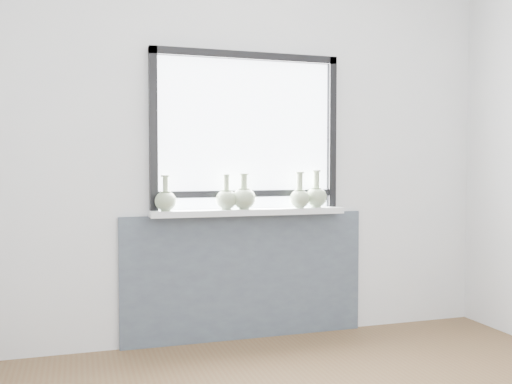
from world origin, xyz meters
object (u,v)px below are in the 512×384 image
object	(u,v)px
vase_a	(166,200)
vase_c	(244,197)
vase_e	(316,195)
windowsill	(249,212)
vase_b	(226,198)
vase_d	(300,197)

from	to	relation	value
vase_a	vase_c	xyz separation A→B (m)	(0.52, -0.00, 0.01)
vase_c	vase_e	distance (m)	0.53
windowsill	vase_e	bearing A→B (deg)	0.57
windowsill	vase_a	bearing A→B (deg)	-177.41
vase_b	vase_d	size ratio (longest dim) A/B	0.94
windowsill	vase_a	xyz separation A→B (m)	(-0.56, -0.03, 0.09)
vase_a	vase_c	bearing A→B (deg)	-0.29
vase_b	vase_e	size ratio (longest dim) A/B	0.90
windowsill	vase_d	distance (m)	0.37
vase_a	vase_e	xyz separation A→B (m)	(1.05, 0.03, 0.01)
windowsill	vase_b	bearing A→B (deg)	-175.95
windowsill	vase_b	distance (m)	0.18
vase_d	vase_e	size ratio (longest dim) A/B	0.96
vase_c	vase_e	xyz separation A→B (m)	(0.53, 0.03, 0.00)
vase_a	vase_d	distance (m)	0.91
windowsill	vase_d	world-z (taller)	vase_d
windowsill	vase_a	world-z (taller)	vase_a
windowsill	vase_c	size ratio (longest dim) A/B	5.53
vase_a	windowsill	bearing A→B (deg)	2.59
vase_a	vase_c	world-z (taller)	vase_c
vase_a	vase_e	distance (m)	1.05
vase_a	vase_b	world-z (taller)	vase_b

